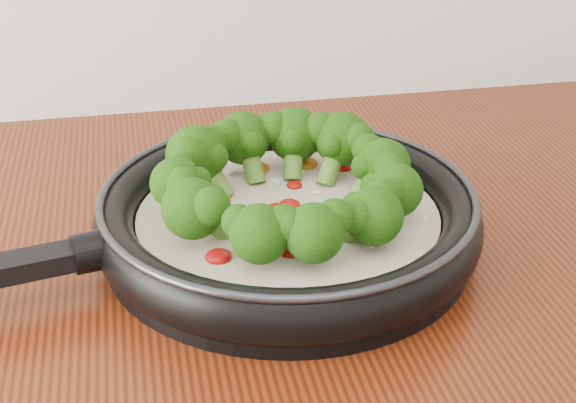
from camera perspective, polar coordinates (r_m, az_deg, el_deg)
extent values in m
cylinder|color=black|center=(0.80, 0.00, -2.76)|extent=(0.41, 0.41, 0.01)
torus|color=black|center=(0.78, 0.00, -1.06)|extent=(0.43, 0.43, 0.04)
torus|color=#2D2D33|center=(0.77, 0.00, 0.54)|extent=(0.42, 0.42, 0.01)
cylinder|color=black|center=(0.74, -13.34, -3.37)|extent=(0.04, 0.04, 0.04)
cylinder|color=beige|center=(0.79, 0.00, -1.56)|extent=(0.34, 0.34, 0.02)
ellipsoid|color=#A80B08|center=(0.77, -1.32, -1.09)|extent=(0.02, 0.02, 0.01)
ellipsoid|color=#A80B08|center=(0.79, -0.86, -0.48)|extent=(0.02, 0.02, 0.01)
ellipsoid|color=#B35E0B|center=(0.80, -4.68, 0.06)|extent=(0.03, 0.03, 0.01)
ellipsoid|color=#A80B08|center=(0.73, 2.34, -2.92)|extent=(0.03, 0.03, 0.01)
ellipsoid|color=#A80B08|center=(0.83, 0.45, 1.13)|extent=(0.02, 0.02, 0.01)
ellipsoid|color=#B35E0B|center=(0.77, -4.72, -1.33)|extent=(0.02, 0.02, 0.01)
ellipsoid|color=#A80B08|center=(0.72, 0.17, -3.33)|extent=(0.03, 0.03, 0.01)
ellipsoid|color=#A80B08|center=(0.87, 3.85, 2.37)|extent=(0.02, 0.02, 0.01)
ellipsoid|color=#B35E0B|center=(0.88, 1.22, 2.62)|extent=(0.04, 0.04, 0.01)
ellipsoid|color=#A80B08|center=(0.78, -1.71, -0.83)|extent=(0.02, 0.02, 0.01)
ellipsoid|color=#A80B08|center=(0.79, 0.09, -0.30)|extent=(0.02, 0.02, 0.01)
ellipsoid|color=#B35E0B|center=(0.75, 6.29, -2.35)|extent=(0.03, 0.03, 0.01)
ellipsoid|color=#A80B08|center=(0.75, 5.98, -2.21)|extent=(0.03, 0.03, 0.01)
ellipsoid|color=#A80B08|center=(0.77, 4.39, -1.22)|extent=(0.02, 0.02, 0.01)
ellipsoid|color=#B35E0B|center=(0.87, -2.12, 2.30)|extent=(0.03, 0.03, 0.01)
ellipsoid|color=#A80B08|center=(0.71, -4.83, -3.82)|extent=(0.03, 0.03, 0.01)
ellipsoid|color=#A80B08|center=(0.76, 2.97, -1.42)|extent=(0.03, 0.03, 0.01)
ellipsoid|color=white|center=(0.79, 0.08, -0.51)|extent=(0.01, 0.01, 0.00)
ellipsoid|color=white|center=(0.76, 0.59, -1.64)|extent=(0.01, 0.01, 0.00)
ellipsoid|color=white|center=(0.76, 1.21, -1.48)|extent=(0.01, 0.01, 0.00)
ellipsoid|color=white|center=(0.74, -3.14, -2.53)|extent=(0.01, 0.01, 0.00)
ellipsoid|color=white|center=(0.86, 4.08, 1.86)|extent=(0.01, 0.01, 0.00)
ellipsoid|color=white|center=(0.82, -5.50, 0.67)|extent=(0.01, 0.01, 0.00)
ellipsoid|color=white|center=(0.73, 5.69, -3.24)|extent=(0.01, 0.01, 0.00)
ellipsoid|color=white|center=(0.77, 2.36, -1.11)|extent=(0.01, 0.01, 0.00)
ellipsoid|color=white|center=(0.73, -1.34, -3.02)|extent=(0.01, 0.01, 0.00)
ellipsoid|color=white|center=(0.83, -0.69, 1.28)|extent=(0.00, 0.01, 0.00)
ellipsoid|color=white|center=(0.78, -1.04, -0.87)|extent=(0.01, 0.01, 0.00)
ellipsoid|color=white|center=(0.82, -7.69, 0.58)|extent=(0.01, 0.01, 0.00)
ellipsoid|color=white|center=(0.77, 1.90, -1.35)|extent=(0.01, 0.01, 0.00)
ellipsoid|color=white|center=(0.78, 0.43, -0.77)|extent=(0.01, 0.01, 0.00)
ellipsoid|color=white|center=(0.71, 1.18, -3.95)|extent=(0.01, 0.01, 0.00)
ellipsoid|color=white|center=(0.84, -6.97, 1.19)|extent=(0.01, 0.01, 0.00)
ellipsoid|color=white|center=(0.82, 2.02, 0.63)|extent=(0.01, 0.01, 0.00)
ellipsoid|color=white|center=(0.78, 0.00, -0.82)|extent=(0.01, 0.01, 0.00)
ellipsoid|color=white|center=(0.80, 2.57, -0.25)|extent=(0.01, 0.01, 0.00)
ellipsoid|color=white|center=(0.78, 9.38, -1.16)|extent=(0.01, 0.01, 0.00)
ellipsoid|color=white|center=(0.75, -0.49, -2.07)|extent=(0.01, 0.01, 0.00)
ellipsoid|color=white|center=(0.86, 0.88, 2.11)|extent=(0.01, 0.01, 0.00)
ellipsoid|color=white|center=(0.86, -3.89, 2.02)|extent=(0.01, 0.01, 0.00)
ellipsoid|color=white|center=(0.84, -0.99, 1.49)|extent=(0.01, 0.01, 0.00)
cylinder|color=olive|center=(0.80, 5.31, 1.09)|extent=(0.04, 0.02, 0.04)
sphere|color=black|center=(0.80, 6.61, 2.49)|extent=(0.06, 0.06, 0.05)
sphere|color=black|center=(0.81, 5.58, 3.55)|extent=(0.04, 0.04, 0.03)
sphere|color=black|center=(0.78, 7.00, 2.30)|extent=(0.04, 0.04, 0.03)
sphere|color=black|center=(0.79, 5.32, 2.42)|extent=(0.03, 0.03, 0.03)
cylinder|color=olive|center=(0.84, 2.99, 2.51)|extent=(0.04, 0.04, 0.05)
sphere|color=black|center=(0.84, 3.75, 4.34)|extent=(0.07, 0.07, 0.06)
sphere|color=black|center=(0.85, 2.29, 5.05)|extent=(0.04, 0.04, 0.04)
sphere|color=black|center=(0.83, 4.89, 4.35)|extent=(0.04, 0.04, 0.03)
sphere|color=black|center=(0.83, 3.08, 4.02)|extent=(0.03, 0.03, 0.03)
cylinder|color=olive|center=(0.85, 0.37, 2.82)|extent=(0.03, 0.04, 0.04)
sphere|color=black|center=(0.86, 0.46, 4.66)|extent=(0.07, 0.07, 0.06)
sphere|color=black|center=(0.85, -1.00, 5.08)|extent=(0.04, 0.04, 0.04)
sphere|color=black|center=(0.85, 1.88, 4.92)|extent=(0.04, 0.04, 0.03)
sphere|color=black|center=(0.84, 0.38, 4.26)|extent=(0.03, 0.03, 0.03)
cylinder|color=olive|center=(0.84, -2.50, 2.59)|extent=(0.03, 0.04, 0.04)
sphere|color=black|center=(0.85, -3.12, 4.41)|extent=(0.07, 0.07, 0.06)
sphere|color=black|center=(0.83, -4.26, 4.55)|extent=(0.04, 0.04, 0.03)
sphere|color=black|center=(0.85, -1.72, 4.97)|extent=(0.04, 0.04, 0.03)
sphere|color=black|center=(0.83, -2.56, 4.06)|extent=(0.03, 0.03, 0.03)
cylinder|color=olive|center=(0.81, -5.07, 1.57)|extent=(0.04, 0.04, 0.04)
sphere|color=black|center=(0.81, -6.38, 3.21)|extent=(0.07, 0.07, 0.06)
sphere|color=black|center=(0.79, -6.92, 3.10)|extent=(0.04, 0.04, 0.04)
sphere|color=black|center=(0.82, -5.27, 4.14)|extent=(0.04, 0.04, 0.03)
sphere|color=black|center=(0.80, -5.19, 3.07)|extent=(0.04, 0.04, 0.03)
cylinder|color=olive|center=(0.77, -6.05, -0.07)|extent=(0.04, 0.02, 0.04)
sphere|color=black|center=(0.76, -7.72, 1.24)|extent=(0.06, 0.06, 0.05)
sphere|color=black|center=(0.74, -7.22, 1.27)|extent=(0.04, 0.04, 0.03)
sphere|color=black|center=(0.77, -7.45, 2.30)|extent=(0.03, 0.03, 0.03)
sphere|color=black|center=(0.76, -6.21, 1.49)|extent=(0.03, 0.03, 0.02)
cylinder|color=olive|center=(0.73, -5.14, -1.44)|extent=(0.04, 0.03, 0.04)
sphere|color=black|center=(0.72, -6.62, -0.49)|extent=(0.06, 0.06, 0.05)
sphere|color=black|center=(0.70, -5.35, -0.34)|extent=(0.04, 0.04, 0.03)
sphere|color=black|center=(0.73, -7.14, 0.69)|extent=(0.04, 0.04, 0.03)
sphere|color=black|center=(0.72, -5.24, 0.11)|extent=(0.03, 0.03, 0.03)
cylinder|color=olive|center=(0.71, -1.54, -2.78)|extent=(0.03, 0.04, 0.04)
sphere|color=black|center=(0.68, -1.98, -2.25)|extent=(0.06, 0.06, 0.05)
sphere|color=black|center=(0.68, -0.28, -1.52)|extent=(0.04, 0.04, 0.03)
sphere|color=black|center=(0.69, -3.43, -1.39)|extent=(0.04, 0.04, 0.03)
sphere|color=black|center=(0.70, -1.54, -1.29)|extent=(0.03, 0.03, 0.03)
cylinder|color=olive|center=(0.71, 1.40, -2.76)|extent=(0.02, 0.04, 0.04)
sphere|color=black|center=(0.68, 1.81, -2.19)|extent=(0.06, 0.06, 0.05)
sphere|color=black|center=(0.69, 3.24, -1.09)|extent=(0.04, 0.04, 0.03)
sphere|color=black|center=(0.68, 0.15, -1.68)|extent=(0.04, 0.04, 0.03)
sphere|color=black|center=(0.70, 1.41, -1.22)|extent=(0.03, 0.03, 0.03)
cylinder|color=olive|center=(0.73, 4.67, -1.80)|extent=(0.04, 0.04, 0.04)
sphere|color=black|center=(0.71, 5.94, -1.02)|extent=(0.06, 0.06, 0.05)
sphere|color=black|center=(0.73, 6.46, 0.32)|extent=(0.04, 0.04, 0.03)
sphere|color=black|center=(0.70, 4.73, -1.00)|extent=(0.04, 0.04, 0.03)
sphere|color=black|center=(0.72, 4.66, -0.35)|extent=(0.03, 0.03, 0.03)
cylinder|color=olive|center=(0.76, 5.90, -0.37)|extent=(0.04, 0.03, 0.04)
sphere|color=black|center=(0.75, 7.45, 0.78)|extent=(0.06, 0.06, 0.05)
sphere|color=black|center=(0.77, 7.11, 2.04)|extent=(0.04, 0.04, 0.03)
sphere|color=black|center=(0.74, 7.02, 0.62)|extent=(0.03, 0.03, 0.03)
sphere|color=black|center=(0.75, 5.94, 1.07)|extent=(0.03, 0.03, 0.02)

